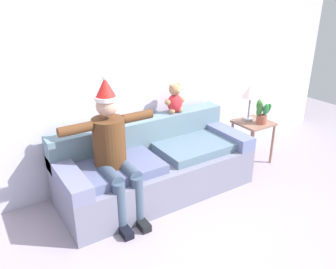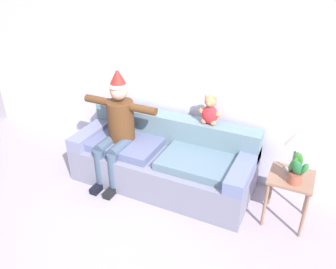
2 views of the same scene
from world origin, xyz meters
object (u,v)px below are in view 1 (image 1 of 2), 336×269
at_px(person_seated, 113,148).
at_px(side_table, 253,129).
at_px(potted_plant, 262,112).
at_px(teddy_bear, 175,100).
at_px(table_lamp, 251,93).
at_px(couch, 154,166).

xyz_separation_m(person_seated, side_table, (2.14, 0.10, -0.29)).
xyz_separation_m(side_table, potted_plant, (0.04, -0.10, 0.27)).
distance_m(person_seated, teddy_bear, 1.18).
distance_m(teddy_bear, table_lamp, 1.09).
bearing_deg(side_table, table_lamp, 103.10).
relative_size(person_seated, teddy_bear, 4.01).
bearing_deg(teddy_bear, potted_plant, -22.60).
distance_m(couch, table_lamp, 1.68).
distance_m(person_seated, potted_plant, 2.18).
height_order(couch, side_table, couch).
xyz_separation_m(couch, table_lamp, (1.54, 0.02, 0.66)).
bearing_deg(person_seated, side_table, 2.55).
bearing_deg(side_table, person_seated, -177.45).
bearing_deg(couch, teddy_bear, 31.05).
relative_size(side_table, potted_plant, 1.78).
distance_m(person_seated, side_table, 2.16).
bearing_deg(side_table, teddy_bear, 161.39).
relative_size(couch, teddy_bear, 6.02).
xyz_separation_m(person_seated, teddy_bear, (1.06, 0.46, 0.23)).
relative_size(couch, side_table, 3.82).
relative_size(teddy_bear, side_table, 0.63).
distance_m(teddy_bear, side_table, 1.24).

